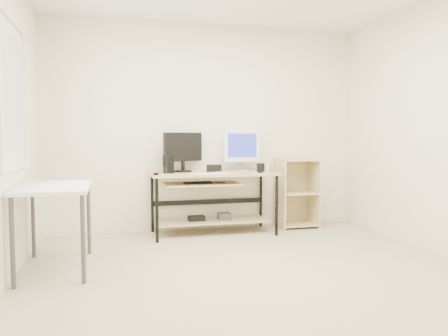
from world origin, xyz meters
TOP-DOWN VIEW (x-y plane):
  - room at (-0.14, 0.04)m, footprint 4.01×4.01m
  - desk at (-0.03, 1.66)m, footprint 1.50×0.65m
  - side_table at (-1.68, 0.60)m, footprint 0.60×1.00m
  - shelf_unit at (1.15, 1.82)m, footprint 0.50×0.40m
  - black_monitor at (-0.34, 1.83)m, footprint 0.50×0.27m
  - white_imac at (0.41, 1.83)m, footprint 0.50×0.16m
  - keyboard at (-0.10, 1.44)m, footprint 0.46×0.27m
  - mouse at (0.34, 1.45)m, footprint 0.08×0.11m
  - center_speaker at (0.02, 1.70)m, footprint 0.20×0.12m
  - speaker_left at (-0.54, 1.73)m, footprint 0.14×0.14m
  - speaker_right at (0.60, 1.63)m, footprint 0.10×0.10m
  - audio_controller at (-0.53, 1.66)m, footprint 0.10×0.08m
  - volume_puck at (-0.71, 1.46)m, footprint 0.08×0.08m
  - smartphone at (0.54, 1.49)m, footprint 0.05×0.10m
  - coaster at (0.70, 1.50)m, footprint 0.10×0.10m
  - drinking_glass at (0.70, 1.50)m, footprint 0.08×0.08m

SIDE VIEW (x-z plane):
  - shelf_unit at x=1.15m, z-range 0.00..0.90m
  - desk at x=-0.03m, z-range 0.16..0.91m
  - side_table at x=-1.68m, z-range 0.30..1.05m
  - coaster at x=0.70m, z-range 0.75..0.76m
  - smartphone at x=0.54m, z-range 0.75..0.76m
  - keyboard at x=-0.10m, z-range 0.75..0.77m
  - volume_puck at x=-0.71m, z-range 0.75..0.78m
  - mouse at x=0.34m, z-range 0.75..0.78m
  - center_speaker at x=0.02m, z-range 0.75..0.84m
  - speaker_right at x=0.60m, z-range 0.75..0.85m
  - drinking_glass at x=0.70m, z-range 0.76..0.88m
  - audio_controller at x=-0.53m, z-range 0.75..0.93m
  - speaker_left at x=-0.54m, z-range 0.76..0.97m
  - black_monitor at x=-0.34m, z-range 0.79..1.27m
  - white_imac at x=0.41m, z-range 0.79..1.33m
  - room at x=-0.14m, z-range 0.01..2.63m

